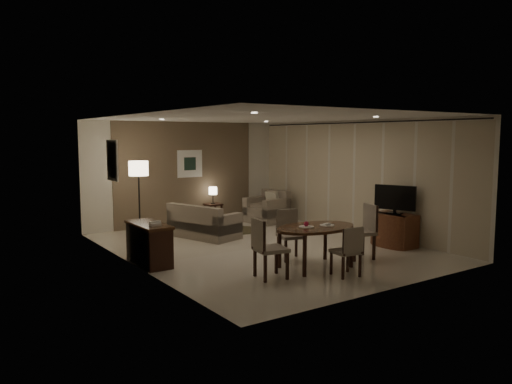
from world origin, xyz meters
TOP-DOWN VIEW (x-y plane):
  - room_shell at (0.00, 0.40)m, footprint 5.50×7.00m
  - taupe_accent at (0.00, 3.48)m, footprint 3.96×0.03m
  - curtain_wall at (2.68, 0.00)m, footprint 0.08×6.70m
  - curtain_rod at (2.68, 0.00)m, footprint 0.03×6.80m
  - art_back_frame at (0.10, 3.46)m, footprint 0.72×0.03m
  - art_back_canvas at (0.10, 3.44)m, footprint 0.34×0.01m
  - art_left_frame at (-2.72, 1.20)m, footprint 0.03×0.60m
  - art_left_canvas at (-2.71, 1.20)m, footprint 0.01×0.46m
  - downlight_nl at (-1.40, -1.80)m, footprint 0.10×0.10m
  - downlight_nr at (1.40, -1.80)m, footprint 0.10×0.10m
  - downlight_fl at (-1.40, 1.80)m, footprint 0.10×0.10m
  - downlight_fr at (1.40, 1.80)m, footprint 0.10×0.10m
  - console_desk at (-2.49, 0.00)m, footprint 0.48×1.20m
  - telephone at (-2.49, -0.30)m, footprint 0.20×0.14m
  - tv_cabinet at (2.40, -1.50)m, footprint 0.48×0.90m
  - flat_tv at (2.38, -1.50)m, footprint 0.36×0.85m
  - dining_table at (-0.14, -1.88)m, footprint 1.57×0.98m
  - chair_near at (-0.08, -2.56)m, footprint 0.47×0.47m
  - chair_far at (-0.14, -1.18)m, footprint 0.55×0.55m
  - chair_left at (-1.18, -1.97)m, footprint 0.55×0.55m
  - chair_right at (0.98, -1.83)m, footprint 0.62×0.62m
  - plate_a at (-0.32, -1.83)m, footprint 0.26×0.26m
  - plate_b at (0.08, -1.93)m, footprint 0.26×0.26m
  - fruit_apple at (-0.32, -1.83)m, footprint 0.09×0.09m
  - napkin at (0.08, -1.93)m, footprint 0.12×0.08m
  - round_rug at (0.63, 1.87)m, footprint 1.11×1.11m
  - sofa at (-0.49, 1.61)m, footprint 1.81×1.27m
  - armchair at (1.88, 2.44)m, footprint 1.04×1.08m
  - side_table at (0.63, 3.17)m, footprint 0.41×0.41m
  - table_lamp at (0.63, 3.17)m, footprint 0.22×0.22m
  - floor_lamp at (-1.68, 2.52)m, footprint 0.44×0.44m

SIDE VIEW (x-z plane):
  - round_rug at x=0.63m, z-range 0.00..0.01m
  - side_table at x=0.63m, z-range 0.00..0.52m
  - tv_cabinet at x=2.40m, z-range 0.00..0.70m
  - dining_table at x=-0.14m, z-range 0.00..0.74m
  - console_desk at x=-2.49m, z-range 0.00..0.75m
  - sofa at x=-0.49m, z-range 0.00..0.77m
  - chair_near at x=-0.08m, z-range 0.00..0.85m
  - armchair at x=1.88m, z-range 0.00..0.86m
  - chair_far at x=-0.14m, z-range 0.00..0.93m
  - chair_left at x=-1.18m, z-range 0.00..0.99m
  - chair_right at x=0.98m, z-range 0.00..1.03m
  - plate_a at x=-0.32m, z-range 0.74..0.75m
  - plate_b at x=0.08m, z-range 0.74..0.75m
  - napkin at x=0.08m, z-range 0.75..0.78m
  - table_lamp at x=0.63m, z-range 0.52..1.02m
  - fruit_apple at x=-0.32m, z-range 0.75..0.84m
  - telephone at x=-2.49m, z-range 0.76..0.85m
  - floor_lamp at x=-1.68m, z-range 0.00..1.76m
  - flat_tv at x=2.38m, z-range 0.72..1.32m
  - curtain_wall at x=2.68m, z-range 0.03..2.61m
  - taupe_accent at x=0.00m, z-range 0.00..2.70m
  - room_shell at x=0.00m, z-range 0.00..2.70m
  - art_back_frame at x=0.10m, z-range 1.24..1.96m
  - art_back_canvas at x=0.10m, z-range 1.43..1.77m
  - art_left_frame at x=-2.72m, z-range 1.45..2.25m
  - art_left_canvas at x=-2.71m, z-range 1.53..2.17m
  - curtain_rod at x=2.68m, z-range 2.62..2.66m
  - downlight_nl at x=-1.40m, z-range 2.68..2.69m
  - downlight_nr at x=1.40m, z-range 2.68..2.69m
  - downlight_fl at x=-1.40m, z-range 2.68..2.69m
  - downlight_fr at x=1.40m, z-range 2.68..2.69m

